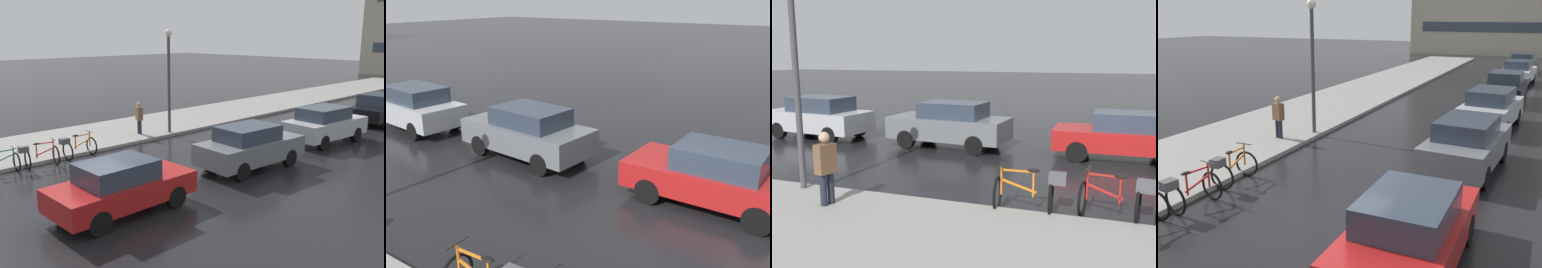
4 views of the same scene
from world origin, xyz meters
TOP-DOWN VIEW (x-y plane):
  - ground_plane at (0.00, 0.00)m, footprint 140.00×140.00m
  - sidewalk_kerb at (-6.00, 10.00)m, footprint 4.80×60.00m
  - bicycle_second at (-3.28, -0.34)m, footprint 0.88×1.41m
  - bicycle_third at (-3.43, 1.31)m, footprint 0.80×1.44m
  - car_red at (2.14, -0.46)m, footprint 1.81×4.04m
  - car_grey at (2.07, 5.23)m, footprint 2.07×4.25m
  - car_silver at (2.01, 10.71)m, footprint 2.19×4.22m
  - car_black at (1.91, 16.81)m, footprint 1.97×4.33m
  - car_white at (2.00, 23.61)m, footprint 2.11×4.32m
  - car_green at (1.79, 30.04)m, footprint 2.01×3.82m
  - pedestrian at (-4.65, 5.32)m, footprint 0.45×0.34m
  - streetlamp at (-3.90, 6.56)m, footprint 0.34×0.34m

SIDE VIEW (x-z plane):
  - ground_plane at x=0.00m, z-range 0.00..0.00m
  - sidewalk_kerb at x=-6.00m, z-range 0.00..0.14m
  - bicycle_second at x=-3.28m, z-range -0.02..1.01m
  - bicycle_third at x=-3.43m, z-range -0.01..1.00m
  - car_red at x=2.14m, z-range 0.01..1.50m
  - car_green at x=1.79m, z-range 0.01..1.57m
  - car_black at x=1.91m, z-range 0.00..1.62m
  - car_white at x=2.00m, z-range 0.02..1.61m
  - car_grey at x=2.07m, z-range 0.02..1.62m
  - car_silver at x=2.01m, z-range 0.02..1.64m
  - pedestrian at x=-4.65m, z-range 0.10..1.78m
  - streetlamp at x=-3.90m, z-range 0.57..5.57m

